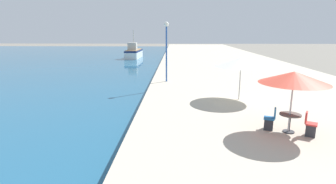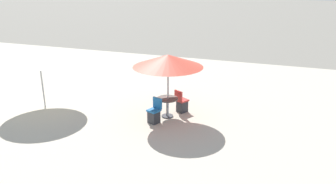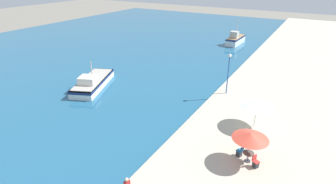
{
  "view_description": "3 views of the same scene",
  "coord_description": "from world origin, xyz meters",
  "px_view_note": "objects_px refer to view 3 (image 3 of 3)",
  "views": [
    {
      "loc": [
        1.87,
        1.9,
        4.53
      ],
      "look_at": [
        1.5,
        15.05,
        1.46
      ],
      "focal_mm": 28.0,
      "sensor_mm": 36.0,
      "label": 1
    },
    {
      "loc": [
        -4.4,
        7.71,
        5.6
      ],
      "look_at": [
        6.29,
        11.64,
        1.66
      ],
      "focal_mm": 35.0,
      "sensor_mm": 36.0,
      "label": 2
    },
    {
      "loc": [
        8.94,
        -4.31,
        13.2
      ],
      "look_at": [
        -4.0,
        18.0,
        1.26
      ],
      "focal_mm": 28.0,
      "sensor_mm": 36.0,
      "label": 3
    }
  ],
  "objects_px": {
    "cafe_chair_left": "(255,163)",
    "cafe_table": "(248,155)",
    "cafe_umbrella_white": "(257,104)",
    "cafe_chair_right": "(240,153)",
    "fishing_boat_mid": "(235,39)",
    "lamppost": "(229,67)",
    "cafe_umbrella_pink": "(251,136)",
    "fishing_boat_near": "(93,82)"
  },
  "relations": [
    {
      "from": "cafe_umbrella_white",
      "to": "lamppost",
      "type": "height_order",
      "value": "lamppost"
    },
    {
      "from": "cafe_chair_left",
      "to": "fishing_boat_mid",
      "type": "bearing_deg",
      "value": -130.94
    },
    {
      "from": "cafe_umbrella_pink",
      "to": "cafe_table",
      "type": "height_order",
      "value": "cafe_umbrella_pink"
    },
    {
      "from": "cafe_umbrella_white",
      "to": "cafe_chair_left",
      "type": "distance_m",
      "value": 5.89
    },
    {
      "from": "cafe_umbrella_pink",
      "to": "cafe_umbrella_white",
      "type": "bearing_deg",
      "value": 98.04
    },
    {
      "from": "cafe_umbrella_white",
      "to": "lamppost",
      "type": "relative_size",
      "value": 0.66
    },
    {
      "from": "fishing_boat_mid",
      "to": "cafe_umbrella_white",
      "type": "distance_m",
      "value": 31.9
    },
    {
      "from": "cafe_umbrella_pink",
      "to": "lamppost",
      "type": "height_order",
      "value": "lamppost"
    },
    {
      "from": "fishing_boat_mid",
      "to": "cafe_chair_right",
      "type": "xyz_separation_m",
      "value": [
        10.9,
        -34.76,
        0.03
      ]
    },
    {
      "from": "fishing_boat_near",
      "to": "cafe_chair_left",
      "type": "distance_m",
      "value": 21.86
    },
    {
      "from": "cafe_table",
      "to": "cafe_chair_left",
      "type": "distance_m",
      "value": 0.75
    },
    {
      "from": "cafe_umbrella_white",
      "to": "cafe_umbrella_pink",
      "type": "bearing_deg",
      "value": -81.96
    },
    {
      "from": "fishing_boat_near",
      "to": "fishing_boat_mid",
      "type": "distance_m",
      "value": 31.09
    },
    {
      "from": "cafe_chair_left",
      "to": "lamppost",
      "type": "xyz_separation_m",
      "value": [
        -5.78,
        10.85,
        2.77
      ]
    },
    {
      "from": "cafe_umbrella_pink",
      "to": "cafe_chair_right",
      "type": "xyz_separation_m",
      "value": [
        -0.64,
        0.29,
        -1.86
      ]
    },
    {
      "from": "cafe_umbrella_white",
      "to": "cafe_chair_left",
      "type": "xyz_separation_m",
      "value": [
        1.38,
        -5.42,
        -1.84
      ]
    },
    {
      "from": "lamppost",
      "to": "cafe_chair_right",
      "type": "bearing_deg",
      "value": -66.4
    },
    {
      "from": "cafe_table",
      "to": "lamppost",
      "type": "bearing_deg",
      "value": 116.15
    },
    {
      "from": "lamppost",
      "to": "fishing_boat_near",
      "type": "bearing_deg",
      "value": -161.09
    },
    {
      "from": "cafe_umbrella_pink",
      "to": "fishing_boat_near",
      "type": "bearing_deg",
      "value": 165.55
    },
    {
      "from": "cafe_table",
      "to": "lamppost",
      "type": "relative_size",
      "value": 0.18
    },
    {
      "from": "fishing_boat_mid",
      "to": "cafe_table",
      "type": "height_order",
      "value": "fishing_boat_mid"
    },
    {
      "from": "cafe_umbrella_pink",
      "to": "cafe_chair_left",
      "type": "bearing_deg",
      "value": -25.95
    },
    {
      "from": "cafe_table",
      "to": "cafe_chair_left",
      "type": "xyz_separation_m",
      "value": [
        0.63,
        -0.36,
        -0.21
      ]
    },
    {
      "from": "cafe_umbrella_pink",
      "to": "cafe_umbrella_white",
      "type": "relative_size",
      "value": 0.84
    },
    {
      "from": "cafe_umbrella_white",
      "to": "cafe_chair_right",
      "type": "xyz_separation_m",
      "value": [
        0.08,
        -4.81,
        -1.84
      ]
    },
    {
      "from": "cafe_chair_left",
      "to": "cafe_chair_right",
      "type": "relative_size",
      "value": 1.0
    },
    {
      "from": "fishing_boat_mid",
      "to": "lamppost",
      "type": "bearing_deg",
      "value": -73.21
    },
    {
      "from": "cafe_umbrella_white",
      "to": "cafe_chair_left",
      "type": "relative_size",
      "value": 3.32
    },
    {
      "from": "cafe_table",
      "to": "cafe_umbrella_pink",
      "type": "bearing_deg",
      "value": -133.18
    },
    {
      "from": "fishing_boat_mid",
      "to": "cafe_chair_left",
      "type": "height_order",
      "value": "fishing_boat_mid"
    },
    {
      "from": "fishing_boat_mid",
      "to": "cafe_chair_right",
      "type": "height_order",
      "value": "fishing_boat_mid"
    },
    {
      "from": "cafe_umbrella_white",
      "to": "cafe_chair_right",
      "type": "height_order",
      "value": "cafe_umbrella_white"
    },
    {
      "from": "cafe_umbrella_pink",
      "to": "cafe_chair_right",
      "type": "relative_size",
      "value": 2.8
    },
    {
      "from": "fishing_boat_near",
      "to": "lamppost",
      "type": "height_order",
      "value": "lamppost"
    },
    {
      "from": "cafe_umbrella_pink",
      "to": "lamppost",
      "type": "distance_m",
      "value": 11.74
    },
    {
      "from": "fishing_boat_near",
      "to": "lamppost",
      "type": "relative_size",
      "value": 1.85
    },
    {
      "from": "fishing_boat_near",
      "to": "cafe_chair_right",
      "type": "distance_m",
      "value": 20.44
    },
    {
      "from": "fishing_boat_mid",
      "to": "cafe_table",
      "type": "relative_size",
      "value": 7.8
    },
    {
      "from": "cafe_umbrella_white",
      "to": "cafe_chair_left",
      "type": "bearing_deg",
      "value": -75.69
    },
    {
      "from": "cafe_chair_left",
      "to": "cafe_table",
      "type": "bearing_deg",
      "value": -90.0
    },
    {
      "from": "cafe_umbrella_white",
      "to": "fishing_boat_near",
      "type": "bearing_deg",
      "value": 179.5
    }
  ]
}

